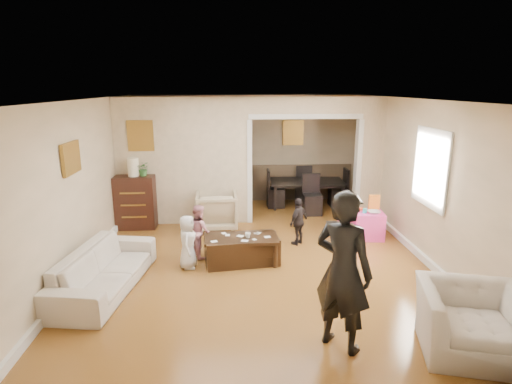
{
  "coord_description": "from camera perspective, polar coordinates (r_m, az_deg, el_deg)",
  "views": [
    {
      "loc": [
        -0.41,
        -6.62,
        2.8
      ],
      "look_at": [
        0.0,
        0.2,
        1.05
      ],
      "focal_mm": 29.03,
      "sensor_mm": 36.0,
      "label": 1
    }
  ],
  "objects": [
    {
      "name": "floor",
      "position": [
        7.2,
        0.1,
        -8.52
      ],
      "size": [
        7.0,
        7.0,
        0.0
      ],
      "primitive_type": "plane",
      "color": "#9B6728",
      "rests_on": "ground"
    },
    {
      "name": "partition_left",
      "position": [
        8.6,
        -9.85,
        4.12
      ],
      "size": [
        2.75,
        0.18,
        2.6
      ],
      "primitive_type": "cube",
      "color": "beige",
      "rests_on": "ground"
    },
    {
      "name": "partition_right",
      "position": [
        9.02,
        15.31,
        4.3
      ],
      "size": [
        0.55,
        0.18,
        2.6
      ],
      "primitive_type": "cube",
      "color": "beige",
      "rests_on": "ground"
    },
    {
      "name": "partition_header",
      "position": [
        8.56,
        6.87,
        11.77
      ],
      "size": [
        2.22,
        0.18,
        0.35
      ],
      "primitive_type": "cube",
      "color": "beige",
      "rests_on": "partition_right"
    },
    {
      "name": "window_pane",
      "position": [
        7.07,
        23.0,
        3.05
      ],
      "size": [
        0.03,
        0.95,
        1.1
      ],
      "primitive_type": "cube",
      "color": "white",
      "rests_on": "ground"
    },
    {
      "name": "framed_art_partition",
      "position": [
        8.56,
        -15.62,
        7.48
      ],
      "size": [
        0.45,
        0.03,
        0.55
      ],
      "primitive_type": "cube",
      "color": "brown",
      "rests_on": "partition_left"
    },
    {
      "name": "framed_art_sofa_wall",
      "position": [
        6.52,
        -24.13,
        4.29
      ],
      "size": [
        0.03,
        0.55,
        0.4
      ],
      "primitive_type": "cube",
      "color": "brown"
    },
    {
      "name": "framed_art_alcove",
      "position": [
        10.23,
        5.12,
        8.15
      ],
      "size": [
        0.45,
        0.03,
        0.55
      ],
      "primitive_type": "cube",
      "color": "brown"
    },
    {
      "name": "sofa",
      "position": [
        6.3,
        -20.13,
        -9.97
      ],
      "size": [
        1.09,
        2.15,
        0.6
      ],
      "primitive_type": "imported",
      "rotation": [
        0.0,
        0.0,
        1.42
      ],
      "color": "beige",
      "rests_on": "ground"
    },
    {
      "name": "armchair_back",
      "position": [
        8.34,
        -5.43,
        -2.58
      ],
      "size": [
        0.84,
        0.86,
        0.75
      ],
      "primitive_type": "imported",
      "rotation": [
        0.0,
        0.0,
        3.18
      ],
      "color": "#C7AE8A",
      "rests_on": "ground"
    },
    {
      "name": "armchair_front",
      "position": [
        5.19,
        27.74,
        -15.57
      ],
      "size": [
        1.29,
        1.19,
        0.71
      ],
      "primitive_type": "imported",
      "rotation": [
        0.0,
        0.0,
        -0.26
      ],
      "color": "beige",
      "rests_on": "ground"
    },
    {
      "name": "dresser",
      "position": [
        8.68,
        -16.22,
        -1.34
      ],
      "size": [
        0.78,
        0.44,
        1.07
      ],
      "primitive_type": "cube",
      "color": "black",
      "rests_on": "ground"
    },
    {
      "name": "table_lamp",
      "position": [
        8.52,
        -16.56,
        3.31
      ],
      "size": [
        0.22,
        0.22,
        0.36
      ],
      "primitive_type": "cylinder",
      "color": "#FEF4CF",
      "rests_on": "dresser"
    },
    {
      "name": "potted_plant",
      "position": [
        8.48,
        -15.22,
        3.11
      ],
      "size": [
        0.26,
        0.22,
        0.29
      ],
      "primitive_type": "imported",
      "color": "#3C7634",
      "rests_on": "dresser"
    },
    {
      "name": "coffee_table",
      "position": [
        6.8,
        -1.99,
        -7.94
      ],
      "size": [
        1.24,
        0.74,
        0.44
      ],
      "primitive_type": "cube",
      "rotation": [
        0.0,
        0.0,
        0.13
      ],
      "color": "#352010",
      "rests_on": "ground"
    },
    {
      "name": "coffee_cup",
      "position": [
        6.66,
        -1.13,
        -6.0
      ],
      "size": [
        0.1,
        0.1,
        0.09
      ],
      "primitive_type": "imported",
      "rotation": [
        0.0,
        0.0,
        0.13
      ],
      "color": "silver",
      "rests_on": "coffee_table"
    },
    {
      "name": "play_table",
      "position": [
        8.14,
        15.2,
        -4.37
      ],
      "size": [
        0.58,
        0.58,
        0.51
      ],
      "primitive_type": "cube",
      "rotation": [
        0.0,
        0.0,
        -0.1
      ],
      "color": "#F340A5",
      "rests_on": "ground"
    },
    {
      "name": "cereal_box",
      "position": [
        8.16,
        15.96,
        -1.43
      ],
      "size": [
        0.21,
        0.09,
        0.3
      ],
      "primitive_type": "cube",
      "rotation": [
        0.0,
        0.0,
        -0.1
      ],
      "color": "gold",
      "rests_on": "play_table"
    },
    {
      "name": "cyan_cup",
      "position": [
        7.98,
        14.76,
        -2.52
      ],
      "size": [
        0.08,
        0.08,
        0.08
      ],
      "primitive_type": "cylinder",
      "color": "#29CBD1",
      "rests_on": "play_table"
    },
    {
      "name": "toy_block",
      "position": [
        8.13,
        14.26,
        -2.28
      ],
      "size": [
        0.09,
        0.08,
        0.05
      ],
      "primitive_type": "cube",
      "rotation": [
        0.0,
        0.0,
        0.24
      ],
      "color": "red",
      "rests_on": "play_table"
    },
    {
      "name": "play_bowl",
      "position": [
        7.97,
        15.94,
        -2.71
      ],
      "size": [
        0.25,
        0.25,
        0.06
      ],
      "primitive_type": "imported",
      "rotation": [
        0.0,
        0.0,
        -0.1
      ],
      "color": "beige",
      "rests_on": "play_table"
    },
    {
      "name": "dining_table",
      "position": [
        9.96,
        7.03,
        -0.24
      ],
      "size": [
        1.78,
        1.05,
        0.61
      ],
      "primitive_type": "imported",
      "rotation": [
        0.0,
        0.0,
        -0.05
      ],
      "color": "black",
      "rests_on": "ground"
    },
    {
      "name": "adult_person",
      "position": [
        4.56,
        11.9,
        -10.65
      ],
      "size": [
        0.77,
        0.76,
        1.79
      ],
      "primitive_type": "imported",
      "rotation": [
        0.0,
        0.0,
        2.39
      ],
      "color": "black",
      "rests_on": "ground"
    },
    {
      "name": "child_kneel_a",
      "position": [
        6.62,
        -9.4,
        -6.81
      ],
      "size": [
        0.29,
        0.43,
        0.86
      ],
      "primitive_type": "imported",
      "rotation": [
        0.0,
        0.0,
        1.53
      ],
      "color": "silver",
      "rests_on": "ground"
    },
    {
      "name": "child_kneel_b",
      "position": [
        7.02,
        -7.81,
        -5.33
      ],
      "size": [
        0.51,
        0.55,
        0.9
      ],
      "primitive_type": "imported",
      "rotation": [
        0.0,
        0.0,
        2.05
      ],
      "color": "#CD808C",
      "rests_on": "ground"
    },
    {
      "name": "child_toddler",
      "position": [
        7.52,
        5.89,
        -4.05
      ],
      "size": [
        0.5,
        0.52,
        0.87
      ],
      "primitive_type": "imported",
      "rotation": [
        0.0,
        0.0,
        -2.31
      ],
      "color": "black",
      "rests_on": "ground"
    },
    {
      "name": "craft_papers",
      "position": [
        6.72,
        -1.88,
        -6.18
      ],
      "size": [
        0.97,
        0.47,
        0.0
      ],
      "color": "white",
      "rests_on": "coffee_table"
    }
  ]
}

